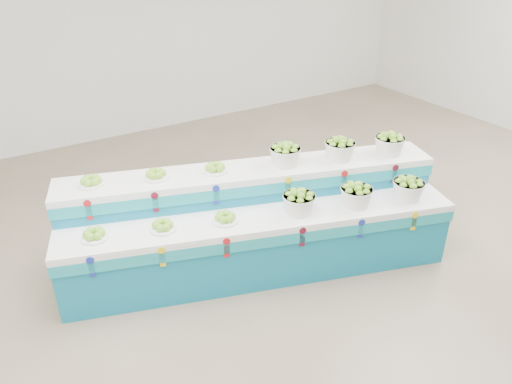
% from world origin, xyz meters
% --- Properties ---
extents(ground, '(10.00, 10.00, 0.00)m').
position_xyz_m(ground, '(0.00, 0.00, 0.00)').
color(ground, '#6F604C').
rests_on(ground, ground).
extents(back_wall, '(10.00, 0.00, 10.00)m').
position_xyz_m(back_wall, '(0.00, 5.00, 2.00)').
color(back_wall, silver).
rests_on(back_wall, ground).
extents(display_stand, '(4.10, 2.19, 1.02)m').
position_xyz_m(display_stand, '(-0.99, 0.59, 0.51)').
color(display_stand, '#11779C').
rests_on(display_stand, ground).
extents(plate_lower_left, '(0.32, 0.32, 0.10)m').
position_xyz_m(plate_lower_left, '(-2.56, 0.84, 0.77)').
color(plate_lower_left, white).
rests_on(plate_lower_left, display_stand).
extents(plate_lower_mid, '(0.32, 0.32, 0.10)m').
position_xyz_m(plate_lower_mid, '(-1.98, 0.65, 0.77)').
color(plate_lower_mid, white).
rests_on(plate_lower_mid, display_stand).
extents(plate_lower_right, '(0.32, 0.32, 0.10)m').
position_xyz_m(plate_lower_right, '(-1.41, 0.47, 0.77)').
color(plate_lower_right, white).
rests_on(plate_lower_right, display_stand).
extents(basket_lower_left, '(0.41, 0.41, 0.24)m').
position_xyz_m(basket_lower_left, '(-0.70, 0.24, 0.84)').
color(basket_lower_left, silver).
rests_on(basket_lower_left, display_stand).
extents(basket_lower_mid, '(0.41, 0.41, 0.24)m').
position_xyz_m(basket_lower_mid, '(-0.12, 0.06, 0.84)').
color(basket_lower_mid, silver).
rests_on(basket_lower_mid, display_stand).
extents(basket_lower_right, '(0.41, 0.41, 0.24)m').
position_xyz_m(basket_lower_right, '(0.43, -0.12, 0.84)').
color(basket_lower_right, silver).
rests_on(basket_lower_right, display_stand).
extents(plate_upper_left, '(0.32, 0.32, 0.10)m').
position_xyz_m(plate_upper_left, '(-2.41, 1.31, 1.07)').
color(plate_upper_left, white).
rests_on(plate_upper_left, display_stand).
extents(plate_upper_mid, '(0.32, 0.32, 0.10)m').
position_xyz_m(plate_upper_mid, '(-1.83, 1.12, 1.07)').
color(plate_upper_mid, white).
rests_on(plate_upper_mid, display_stand).
extents(plate_upper_right, '(0.32, 0.32, 0.10)m').
position_xyz_m(plate_upper_right, '(-1.26, 0.94, 1.07)').
color(plate_upper_right, white).
rests_on(plate_upper_right, display_stand).
extents(basket_upper_left, '(0.41, 0.41, 0.24)m').
position_xyz_m(basket_upper_left, '(-0.55, 0.71, 1.14)').
color(basket_upper_left, silver).
rests_on(basket_upper_left, display_stand).
extents(basket_upper_mid, '(0.41, 0.41, 0.24)m').
position_xyz_m(basket_upper_mid, '(0.03, 0.53, 1.14)').
color(basket_upper_mid, silver).
rests_on(basket_upper_mid, display_stand).
extents(basket_upper_right, '(0.41, 0.41, 0.24)m').
position_xyz_m(basket_upper_right, '(0.58, 0.35, 1.14)').
color(basket_upper_right, silver).
rests_on(basket_upper_right, display_stand).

